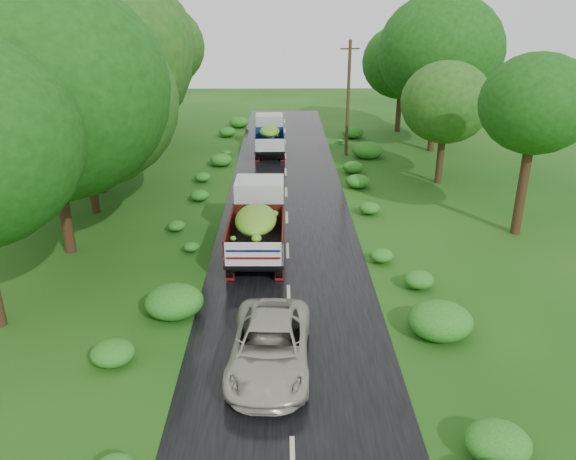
{
  "coord_description": "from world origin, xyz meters",
  "views": [
    {
      "loc": [
        -0.22,
        -10.17,
        10.11
      ],
      "look_at": [
        -0.0,
        10.25,
        1.7
      ],
      "focal_mm": 35.0,
      "sensor_mm": 36.0,
      "label": 1
    }
  ],
  "objects_px": {
    "truck_near": "(258,219)",
    "car": "(270,346)",
    "utility_pole": "(348,98)",
    "truck_far": "(269,134)"
  },
  "relations": [
    {
      "from": "truck_near",
      "to": "car",
      "type": "relative_size",
      "value": 1.26
    },
    {
      "from": "truck_near",
      "to": "car",
      "type": "height_order",
      "value": "truck_near"
    },
    {
      "from": "truck_near",
      "to": "utility_pole",
      "type": "distance_m",
      "value": 17.2
    },
    {
      "from": "truck_far",
      "to": "car",
      "type": "distance_m",
      "value": 25.27
    },
    {
      "from": "truck_near",
      "to": "truck_far",
      "type": "relative_size",
      "value": 1.1
    },
    {
      "from": "truck_near",
      "to": "car",
      "type": "xyz_separation_m",
      "value": [
        0.67,
        -8.34,
        -0.78
      ]
    },
    {
      "from": "car",
      "to": "utility_pole",
      "type": "relative_size",
      "value": 0.65
    },
    {
      "from": "truck_far",
      "to": "car",
      "type": "bearing_deg",
      "value": -90.44
    },
    {
      "from": "truck_near",
      "to": "truck_far",
      "type": "bearing_deg",
      "value": 90.19
    },
    {
      "from": "utility_pole",
      "to": "truck_far",
      "type": "bearing_deg",
      "value": 156.57
    }
  ]
}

